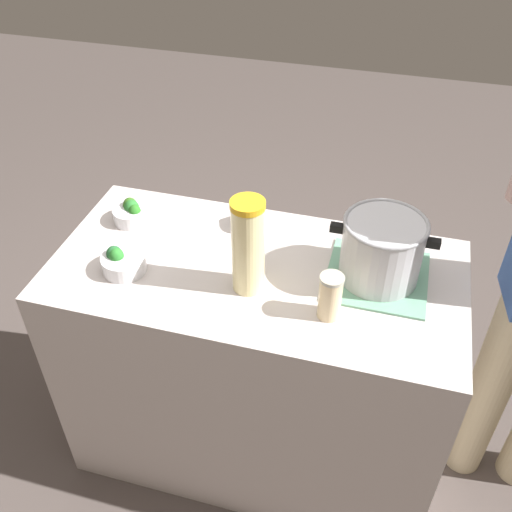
% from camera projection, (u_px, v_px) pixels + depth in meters
% --- Properties ---
extents(ground_plane, '(8.00, 8.00, 0.00)m').
position_uv_depth(ground_plane, '(256.00, 438.00, 2.36)').
color(ground_plane, '#524744').
extents(counter_slab, '(1.28, 0.63, 0.92)m').
position_uv_depth(counter_slab, '(256.00, 365.00, 2.07)').
color(counter_slab, beige).
rests_on(counter_slab, ground_plane).
extents(dish_cloth, '(0.30, 0.30, 0.01)m').
position_uv_depth(dish_cloth, '(377.00, 276.00, 1.74)').
color(dish_cloth, '#70AA8B').
rests_on(dish_cloth, counter_slab).
extents(cooking_pot, '(0.31, 0.24, 0.20)m').
position_uv_depth(cooking_pot, '(382.00, 249.00, 1.67)').
color(cooking_pot, '#B7B7BC').
rests_on(cooking_pot, dish_cloth).
extents(lemonade_pitcher, '(0.10, 0.10, 0.30)m').
position_uv_depth(lemonade_pitcher, '(250.00, 247.00, 1.62)').
color(lemonade_pitcher, '#F8E8A3').
rests_on(lemonade_pitcher, counter_slab).
extents(mason_jar, '(0.07, 0.07, 0.14)m').
position_uv_depth(mason_jar, '(330.00, 296.00, 1.58)').
color(mason_jar, beige).
rests_on(mason_jar, counter_slab).
extents(broccoli_bowl_front, '(0.14, 0.14, 0.08)m').
position_uv_depth(broccoli_bowl_front, '(122.00, 262.00, 1.75)').
color(broccoli_bowl_front, silver).
rests_on(broccoli_bowl_front, counter_slab).
extents(broccoli_bowl_center, '(0.12, 0.12, 0.08)m').
position_uv_depth(broccoli_bowl_center, '(132.00, 212.00, 1.95)').
color(broccoli_bowl_center, silver).
rests_on(broccoli_bowl_center, counter_slab).
extents(broccoli_bowl_back, '(0.10, 0.10, 0.07)m').
position_uv_depth(broccoli_bowl_back, '(248.00, 218.00, 1.93)').
color(broccoli_bowl_back, silver).
rests_on(broccoli_bowl_back, counter_slab).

